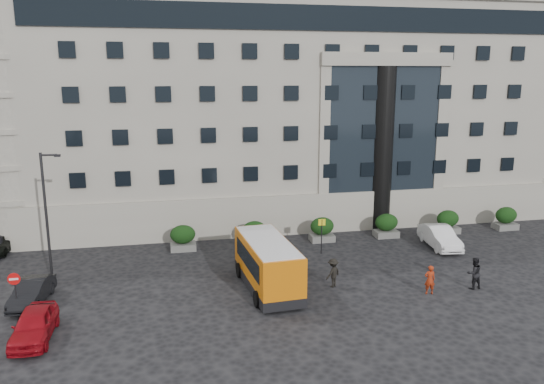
{
  "coord_description": "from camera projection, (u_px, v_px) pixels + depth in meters",
  "views": [
    {
      "loc": [
        -5.12,
        -29.07,
        12.39
      ],
      "look_at": [
        1.61,
        3.34,
        5.0
      ],
      "focal_mm": 35.0,
      "sensor_mm": 36.0,
      "label": 1
    }
  ],
  "objects": [
    {
      "name": "hedge_a",
      "position": [
        183.0,
        238.0,
        37.96
      ],
      "size": [
        1.8,
        1.26,
        1.84
      ],
      "color": "#61615E",
      "rests_on": "ground"
    },
    {
      "name": "parked_car_a",
      "position": [
        34.0,
        325.0,
        25.19
      ],
      "size": [
        1.78,
        4.29,
        1.45
      ],
      "primitive_type": "imported",
      "rotation": [
        0.0,
        0.0,
        -0.02
      ],
      "color": "#9C0B14",
      "rests_on": "ground"
    },
    {
      "name": "red_truck",
      "position": [
        10.0,
        210.0,
        43.14
      ],
      "size": [
        3.51,
        6.14,
        3.12
      ],
      "rotation": [
        0.0,
        0.0,
        0.17
      ],
      "color": "maroon",
      "rests_on": "ground"
    },
    {
      "name": "no_entry_sign",
      "position": [
        15.0,
        285.0,
        27.57
      ],
      "size": [
        0.64,
        0.16,
        2.32
      ],
      "color": "#262628",
      "rests_on": "ground"
    },
    {
      "name": "pedestrian_a",
      "position": [
        430.0,
        280.0,
        30.37
      ],
      "size": [
        0.68,
        0.5,
        1.72
      ],
      "primitive_type": "imported",
      "rotation": [
        0.0,
        0.0,
        2.99
      ],
      "color": "#9D290F",
      "rests_on": "ground"
    },
    {
      "name": "civic_building",
      "position": [
        277.0,
        109.0,
        51.75
      ],
      "size": [
        44.0,
        24.0,
        18.0
      ],
      "primitive_type": "cube",
      "color": "gray",
      "rests_on": "ground"
    },
    {
      "name": "bus_stop_sign",
      "position": [
        322.0,
        230.0,
        36.99
      ],
      "size": [
        0.5,
        0.08,
        2.52
      ],
      "color": "#262628",
      "rests_on": "ground"
    },
    {
      "name": "white_taxi",
      "position": [
        440.0,
        237.0,
        38.62
      ],
      "size": [
        2.09,
        4.84,
        1.55
      ],
      "primitive_type": "imported",
      "rotation": [
        0.0,
        0.0,
        -0.1
      ],
      "color": "white",
      "rests_on": "ground"
    },
    {
      "name": "street_lamp",
      "position": [
        47.0,
        214.0,
        31.05
      ],
      "size": [
        1.16,
        0.18,
        8.0
      ],
      "color": "#262628",
      "rests_on": "ground"
    },
    {
      "name": "pedestrian_c",
      "position": [
        333.0,
        273.0,
        31.39
      ],
      "size": [
        1.3,
        1.17,
        1.75
      ],
      "primitive_type": "imported",
      "rotation": [
        0.0,
        0.0,
        3.74
      ],
      "color": "black",
      "rests_on": "ground"
    },
    {
      "name": "hedge_b",
      "position": [
        254.0,
        233.0,
        38.99
      ],
      "size": [
        1.8,
        1.26,
        1.84
      ],
      "color": "#61615E",
      "rests_on": "ground"
    },
    {
      "name": "ground",
      "position": [
        257.0,
        287.0,
        31.5
      ],
      "size": [
        120.0,
        120.0,
        0.0
      ],
      "primitive_type": "plane",
      "color": "black",
      "rests_on": "ground"
    },
    {
      "name": "entrance_column",
      "position": [
        382.0,
        149.0,
        42.31
      ],
      "size": [
        1.8,
        1.8,
        13.0
      ],
      "primitive_type": "cylinder",
      "color": "black",
      "rests_on": "ground"
    },
    {
      "name": "hedge_e",
      "position": [
        448.0,
        222.0,
        42.08
      ],
      "size": [
        1.8,
        1.26,
        1.84
      ],
      "color": "#61615E",
      "rests_on": "ground"
    },
    {
      "name": "hedge_c",
      "position": [
        322.0,
        229.0,
        40.02
      ],
      "size": [
        1.8,
        1.26,
        1.84
      ],
      "color": "#61615E",
      "rests_on": "ground"
    },
    {
      "name": "pedestrian_b",
      "position": [
        474.0,
        273.0,
        31.1
      ],
      "size": [
        0.99,
        0.8,
        1.93
      ],
      "primitive_type": "imported",
      "rotation": [
        0.0,
        0.0,
        3.22
      ],
      "color": "black",
      "rests_on": "ground"
    },
    {
      "name": "minibus",
      "position": [
        268.0,
        262.0,
        30.94
      ],
      "size": [
        3.08,
        7.23,
        2.95
      ],
      "rotation": [
        0.0,
        0.0,
        0.07
      ],
      "color": "#D46809",
      "rests_on": "ground"
    },
    {
      "name": "hedge_f",
      "position": [
        506.0,
        218.0,
        43.11
      ],
      "size": [
        1.8,
        1.26,
        1.84
      ],
      "color": "#61615E",
      "rests_on": "ground"
    },
    {
      "name": "parked_car_b",
      "position": [
        32.0,
        292.0,
        29.12
      ],
      "size": [
        1.92,
        4.21,
        1.34
      ],
      "primitive_type": "imported",
      "rotation": [
        0.0,
        0.0,
        -0.13
      ],
      "color": "black",
      "rests_on": "ground"
    },
    {
      "name": "hedge_d",
      "position": [
        386.0,
        225.0,
        41.05
      ],
      "size": [
        1.8,
        1.26,
        1.84
      ],
      "color": "#61615E",
      "rests_on": "ground"
    }
  ]
}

